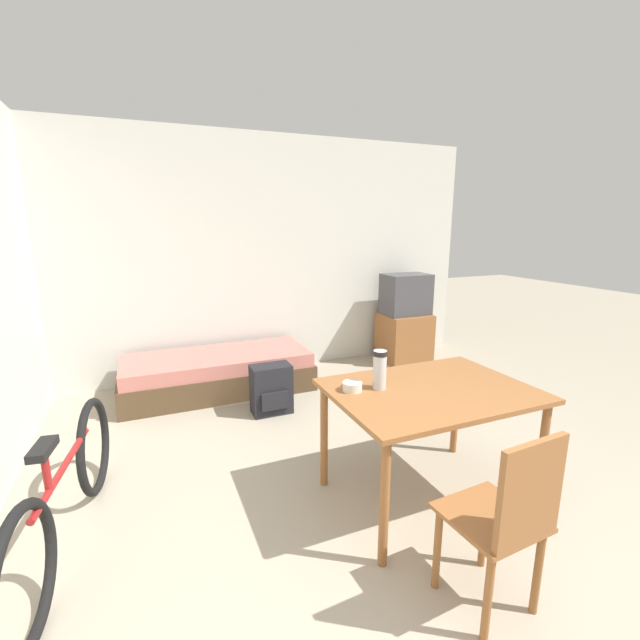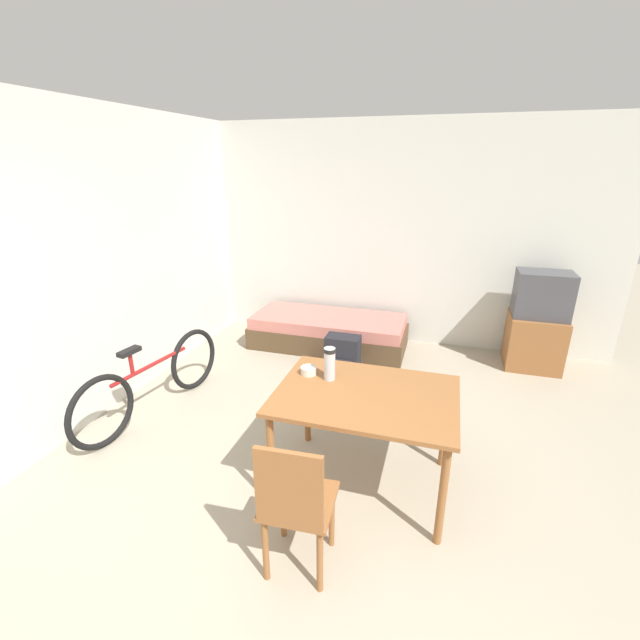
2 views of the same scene
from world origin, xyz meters
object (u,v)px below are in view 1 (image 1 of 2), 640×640
(tv, at_px, (405,321))
(thermos_flask, at_px, (380,368))
(mate_bowl, at_px, (352,386))
(backpack, at_px, (271,389))
(wooden_chair, at_px, (507,516))
(bicycle, at_px, (67,496))
(daybed, at_px, (218,373))
(dining_table, at_px, (430,401))

(tv, relative_size, thermos_flask, 4.61)
(mate_bowl, bearing_deg, backpack, 93.58)
(wooden_chair, relative_size, bicycle, 0.53)
(daybed, distance_m, backpack, 0.81)
(dining_table, relative_size, backpack, 2.63)
(thermos_flask, bearing_deg, backpack, 99.92)
(thermos_flask, height_order, backpack, thermos_flask)
(thermos_flask, distance_m, mate_bowl, 0.20)
(daybed, distance_m, wooden_chair, 3.25)
(daybed, xyz_separation_m, tv, (2.38, 0.12, 0.31))
(daybed, xyz_separation_m, dining_table, (0.91, -2.33, 0.46))
(daybed, relative_size, bicycle, 1.13)
(dining_table, relative_size, thermos_flask, 5.04)
(thermos_flask, bearing_deg, bicycle, 171.95)
(bicycle, bearing_deg, tv, 30.66)
(daybed, bearing_deg, thermos_flask, -74.23)
(bicycle, bearing_deg, daybed, 60.08)
(wooden_chair, distance_m, bicycle, 2.19)
(bicycle, xyz_separation_m, thermos_flask, (1.75, -0.25, 0.55))
(tv, distance_m, bicycle, 4.08)
(bicycle, distance_m, thermos_flask, 1.85)
(dining_table, xyz_separation_m, bicycle, (-2.04, 0.37, -0.34))
(daybed, relative_size, mate_bowl, 16.31)
(dining_table, bearing_deg, tv, 59.07)
(bicycle, xyz_separation_m, backpack, (1.49, 1.23, -0.10))
(dining_table, xyz_separation_m, backpack, (-0.55, 1.60, -0.44))
(dining_table, height_order, mate_bowl, mate_bowl)
(wooden_chair, xyz_separation_m, mate_bowl, (-0.24, 0.99, 0.27))
(dining_table, distance_m, bicycle, 2.10)
(wooden_chair, xyz_separation_m, backpack, (-0.33, 2.43, -0.28))
(mate_bowl, bearing_deg, tv, 49.96)
(backpack, bearing_deg, dining_table, -71.05)
(tv, height_order, wooden_chair, tv)
(bicycle, relative_size, thermos_flask, 7.09)
(tv, bearing_deg, backpack, -157.11)
(bicycle, bearing_deg, dining_table, -10.36)
(dining_table, bearing_deg, backpack, 108.95)
(mate_bowl, height_order, backpack, mate_bowl)
(bicycle, bearing_deg, thermos_flask, -8.05)
(dining_table, xyz_separation_m, thermos_flask, (-0.29, 0.13, 0.22))
(wooden_chair, bearing_deg, thermos_flask, 94.62)
(tv, bearing_deg, daybed, -177.03)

